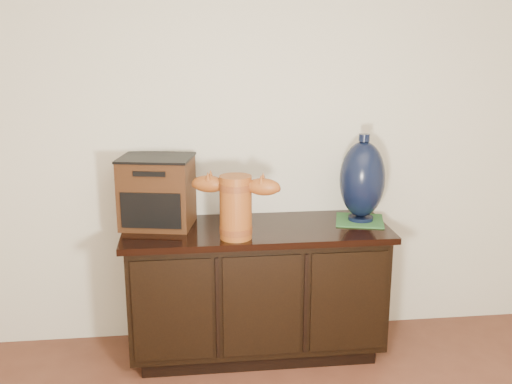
{
  "coord_description": "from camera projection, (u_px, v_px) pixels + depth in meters",
  "views": [
    {
      "loc": [
        -0.37,
        -0.89,
        1.78
      ],
      "look_at": [
        -0.01,
        2.18,
        0.97
      ],
      "focal_mm": 42.0,
      "sensor_mm": 36.0,
      "label": 1
    }
  ],
  "objects": [
    {
      "name": "terracotta_vessel",
      "position": [
        236.0,
        203.0,
        3.08
      ],
      "size": [
        0.47,
        0.23,
        0.33
      ],
      "rotation": [
        0.0,
        0.0,
        -0.33
      ],
      "color": "#9B4F1C",
      "rests_on": "sideboard"
    },
    {
      "name": "green_mat",
      "position": [
        360.0,
        220.0,
        3.41
      ],
      "size": [
        0.32,
        0.32,
        0.01
      ],
      "primitive_type": "cube",
      "rotation": [
        0.0,
        0.0,
        -0.26
      ],
      "color": "#2C622E",
      "rests_on": "sideboard"
    },
    {
      "name": "tv_radio",
      "position": [
        157.0,
        192.0,
        3.28
      ],
      "size": [
        0.44,
        0.38,
        0.39
      ],
      "rotation": [
        0.0,
        0.0,
        -0.2
      ],
      "color": "#3B1F0E",
      "rests_on": "sideboard"
    },
    {
      "name": "spray_can",
      "position": [
        242.0,
        206.0,
        3.36
      ],
      "size": [
        0.07,
        0.07,
        0.19
      ],
      "color": "#5C0F11",
      "rests_on": "sideboard"
    },
    {
      "name": "room",
      "position": [
        409.0,
        326.0,
        1.02
      ],
      "size": [
        5.0,
        5.0,
        5.0
      ],
      "color": "#582E1E",
      "rests_on": "ground"
    },
    {
      "name": "lamp_base",
      "position": [
        362.0,
        180.0,
        3.35
      ],
      "size": [
        0.31,
        0.31,
        0.49
      ],
      "rotation": [
        0.0,
        0.0,
        -0.26
      ],
      "color": "black",
      "rests_on": "green_mat"
    },
    {
      "name": "sideboard",
      "position": [
        256.0,
        289.0,
        3.39
      ],
      "size": [
        1.46,
        0.56,
        0.75
      ],
      "color": "black",
      "rests_on": "ground"
    }
  ]
}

